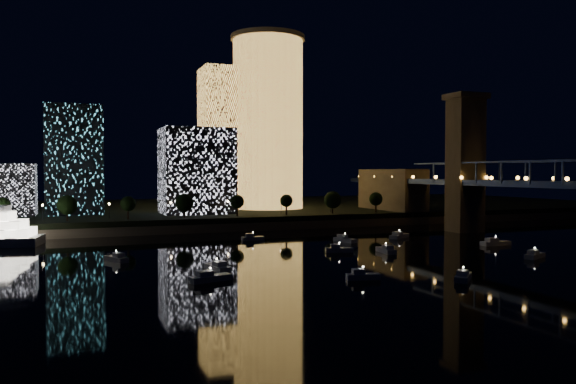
% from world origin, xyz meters
% --- Properties ---
extents(ground, '(520.00, 520.00, 0.00)m').
position_xyz_m(ground, '(0.00, 0.00, 0.00)').
color(ground, black).
rests_on(ground, ground).
extents(far_bank, '(420.00, 160.00, 5.00)m').
position_xyz_m(far_bank, '(0.00, 160.00, 2.50)').
color(far_bank, black).
rests_on(far_bank, ground).
extents(seawall, '(420.00, 6.00, 3.00)m').
position_xyz_m(seawall, '(0.00, 82.00, 1.50)').
color(seawall, '#6B5E4C').
rests_on(seawall, ground).
extents(tower_cylindrical, '(34.00, 34.00, 79.10)m').
position_xyz_m(tower_cylindrical, '(16.41, 128.64, 44.68)').
color(tower_cylindrical, '#ECAB4B').
rests_on(tower_cylindrical, far_bank).
extents(tower_rectangular, '(20.17, 20.17, 64.16)m').
position_xyz_m(tower_rectangular, '(-3.05, 134.74, 37.08)').
color(tower_rectangular, '#ECAB4B').
rests_on(tower_rectangular, far_bank).
extents(midrise_blocks, '(109.32, 41.15, 42.91)m').
position_xyz_m(midrise_blocks, '(-60.36, 120.45, 22.45)').
color(midrise_blocks, silver).
rests_on(midrise_blocks, far_bank).
extents(truss_bridge, '(13.00, 266.00, 50.00)m').
position_xyz_m(truss_bridge, '(65.00, 3.72, 16.25)').
color(truss_bridge, '#17224A').
rests_on(truss_bridge, ground).
extents(motorboats, '(114.65, 83.27, 2.78)m').
position_xyz_m(motorboats, '(0.27, 12.83, 0.81)').
color(motorboats, silver).
rests_on(motorboats, ground).
extents(esplanade_trees, '(165.58, 7.00, 9.00)m').
position_xyz_m(esplanade_trees, '(-28.85, 88.00, 10.47)').
color(esplanade_trees, black).
rests_on(esplanade_trees, far_bank).
extents(street_lamps, '(132.70, 0.70, 5.65)m').
position_xyz_m(street_lamps, '(-34.00, 94.00, 9.02)').
color(street_lamps, black).
rests_on(street_lamps, far_bank).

